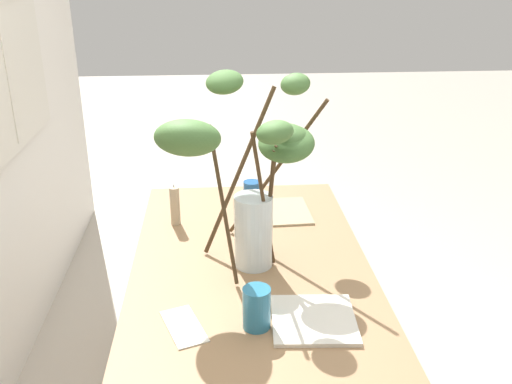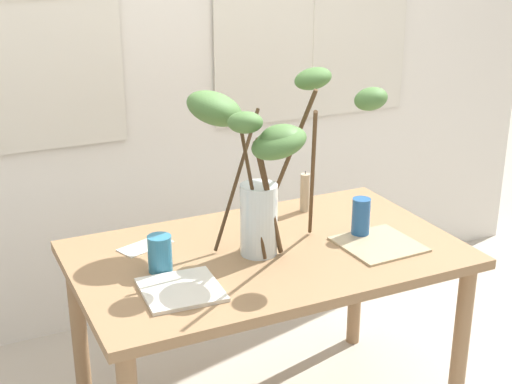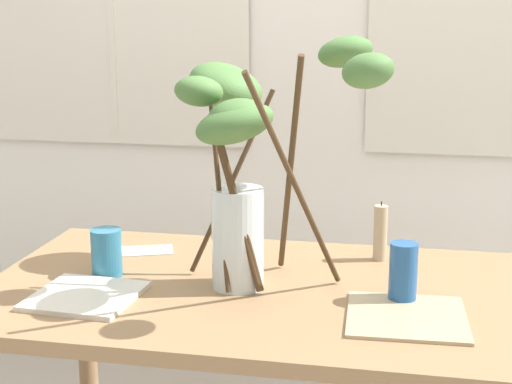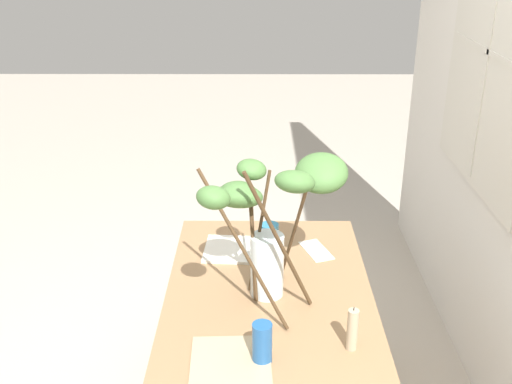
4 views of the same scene
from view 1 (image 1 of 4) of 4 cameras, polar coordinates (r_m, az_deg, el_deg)
The scene contains 8 objects.
dining_table at distance 2.04m, azimuth -0.57°, elevation -8.93°, with size 1.34×0.81×0.72m.
vase_with_branches at distance 1.82m, azimuth -0.79°, elevation 2.87°, with size 0.60×0.58×0.63m.
drinking_glass_blue_left at distance 1.63m, azimuth 0.06°, elevation -11.53°, with size 0.08×0.08×0.12m, color teal.
drinking_glass_blue_right at distance 2.29m, azimuth -0.43°, elevation -0.63°, with size 0.07×0.07×0.14m, color #235693.
plate_square_left at distance 1.69m, azimuth 5.79°, elevation -12.59°, with size 0.24×0.24×0.01m, color silver.
plate_square_right at distance 2.33m, azimuth 2.08°, elevation -1.98°, with size 0.26×0.26×0.01m, color tan.
napkin_folded at distance 1.67m, azimuth -7.24°, elevation -13.20°, with size 0.19×0.09×0.00m, color silver.
pillar_candle at distance 2.23m, azimuth -8.11°, elevation -1.39°, with size 0.04×0.04×0.17m.
Camera 1 is at (-1.73, 0.11, 1.70)m, focal length 39.94 mm.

